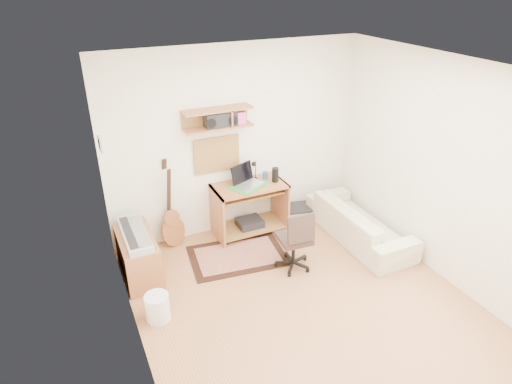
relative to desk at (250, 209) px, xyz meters
name	(u,v)px	position (x,y,z in m)	size (l,w,h in m)	color
floor	(307,307)	(-0.06, -1.73, -0.38)	(3.60, 4.00, 0.01)	#B97A4D
ceiling	(323,73)	(-0.06, -1.73, 2.23)	(3.60, 4.00, 0.01)	white
back_wall	(236,141)	(-0.06, 0.28, 0.93)	(3.60, 0.01, 2.60)	white
left_wall	(130,249)	(-1.87, -1.73, 0.93)	(0.01, 4.00, 2.60)	white
right_wall	(449,174)	(1.74, -1.73, 0.93)	(0.01, 4.00, 2.60)	white
wall_shelf	(218,118)	(-0.36, 0.15, 1.32)	(0.90, 0.25, 0.26)	#B16A3E
cork_board	(217,154)	(-0.36, 0.25, 0.79)	(0.64, 0.03, 0.49)	tan
wall_photo	(100,144)	(-1.85, -0.23, 1.34)	(0.02, 0.20, 0.15)	#4C8CBF
desk	(250,209)	(0.00, 0.00, 0.00)	(1.00, 0.55, 0.75)	#B16A3E
laptop	(249,176)	(-0.02, -0.02, 0.52)	(0.38, 0.38, 0.29)	silver
speaker	(275,175)	(0.37, -0.05, 0.48)	(0.09, 0.09, 0.21)	black
desk_lamp	(255,170)	(0.16, 0.14, 0.52)	(0.10, 0.10, 0.29)	black
pencil_cup	(265,175)	(0.29, 0.10, 0.43)	(0.07, 0.07, 0.10)	#2D5187
boombox	(220,120)	(-0.34, 0.15, 1.30)	(0.40, 0.18, 0.20)	black
rug	(238,256)	(-0.39, -0.49, -0.37)	(1.24, 0.83, 0.02)	tan
task_chair	(294,238)	(0.16, -0.99, 0.05)	(0.43, 0.43, 0.84)	#35261F
cabinet	(138,256)	(-1.64, -0.33, -0.10)	(0.40, 0.90, 0.55)	#B16A3E
music_keyboard	(135,234)	(-1.64, -0.33, 0.21)	(0.27, 0.87, 0.08)	#B2B5BA
guitar	(171,205)	(-1.08, 0.13, 0.24)	(0.33, 0.21, 1.24)	#A35E32
waste_basket	(158,307)	(-1.62, -1.20, -0.22)	(0.26, 0.26, 0.31)	white
printer	(295,213)	(0.78, 0.07, -0.29)	(0.47, 0.37, 0.18)	#A5A8AA
sofa	(360,217)	(1.32, -0.79, -0.03)	(1.75, 0.51, 0.68)	beige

